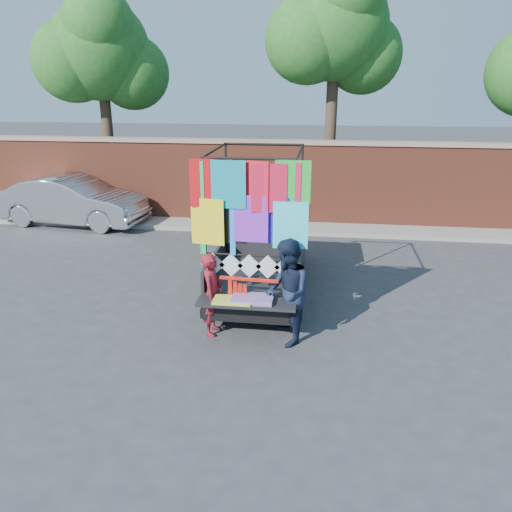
# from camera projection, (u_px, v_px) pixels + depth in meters

# --- Properties ---
(ground) EXTENTS (90.00, 90.00, 0.00)m
(ground) POSITION_uv_depth(u_px,v_px,m) (272.00, 323.00, 9.35)
(ground) COLOR #38383A
(ground) RESTS_ON ground
(brick_wall) EXTENTS (30.00, 0.45, 2.61)m
(brick_wall) POSITION_uv_depth(u_px,v_px,m) (296.00, 182.00, 15.45)
(brick_wall) COLOR brown
(brick_wall) RESTS_ON ground
(curb) EXTENTS (30.00, 1.20, 0.12)m
(curb) POSITION_uv_depth(u_px,v_px,m) (293.00, 228.00, 15.22)
(curb) COLOR gray
(curb) RESTS_ON ground
(tree_left) EXTENTS (4.20, 3.30, 7.05)m
(tree_left) POSITION_uv_depth(u_px,v_px,m) (100.00, 54.00, 16.06)
(tree_left) COLOR #38281C
(tree_left) RESTS_ON ground
(tree_mid) EXTENTS (4.20, 3.30, 7.73)m
(tree_mid) POSITION_uv_depth(u_px,v_px,m) (336.00, 31.00, 14.92)
(tree_mid) COLOR #38281C
(tree_mid) RESTS_ON ground
(pickup_truck) EXTENTS (1.99, 4.99, 3.14)m
(pickup_truck) POSITION_uv_depth(u_px,v_px,m) (266.00, 248.00, 11.02)
(pickup_truck) COLOR black
(pickup_truck) RESTS_ON ground
(sedan) EXTENTS (4.77, 2.15, 1.52)m
(sedan) POSITION_uv_depth(u_px,v_px,m) (73.00, 201.00, 15.57)
(sedan) COLOR #B2B5BA
(sedan) RESTS_ON ground
(woman) EXTENTS (0.38, 0.56, 1.51)m
(woman) POSITION_uv_depth(u_px,v_px,m) (212.00, 294.00, 8.76)
(woman) COLOR maroon
(woman) RESTS_ON ground
(man) EXTENTS (0.91, 1.05, 1.85)m
(man) POSITION_uv_depth(u_px,v_px,m) (287.00, 293.00, 8.40)
(man) COLOR #151F36
(man) RESTS_ON ground
(streamer_bundle) EXTENTS (1.02, 0.12, 0.70)m
(streamer_bundle) POSITION_uv_depth(u_px,v_px,m) (242.00, 290.00, 8.56)
(streamer_bundle) COLOR red
(streamer_bundle) RESTS_ON ground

